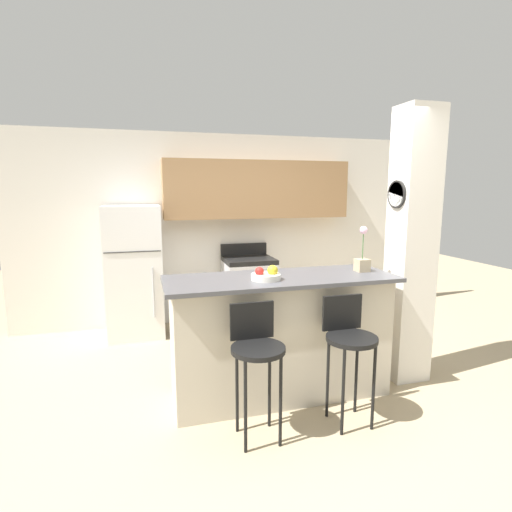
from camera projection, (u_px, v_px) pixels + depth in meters
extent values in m
plane|color=tan|center=(280.00, 393.00, 3.58)|extent=(14.00, 14.00, 0.00)
cube|color=white|center=(227.00, 229.00, 5.54)|extent=(5.60, 0.06, 2.55)
cube|color=#9E754C|center=(258.00, 189.00, 5.38)|extent=(2.51, 0.32, 0.76)
cube|color=white|center=(245.00, 210.00, 5.40)|extent=(0.70, 0.28, 0.12)
cube|color=white|center=(411.00, 248.00, 3.72)|extent=(0.36, 0.32, 2.55)
cylinder|color=black|center=(396.00, 194.00, 3.59)|extent=(0.02, 0.25, 0.25)
cylinder|color=white|center=(396.00, 194.00, 3.59)|extent=(0.01, 0.22, 0.22)
cube|color=beige|center=(280.00, 338.00, 3.50)|extent=(1.86, 0.58, 1.04)
cube|color=#4C4C51|center=(281.00, 279.00, 3.41)|extent=(1.98, 0.70, 0.04)
cube|color=white|center=(135.00, 292.00, 4.97)|extent=(0.67, 0.62, 1.10)
cube|color=white|center=(132.00, 227.00, 4.84)|extent=(0.67, 0.62, 0.52)
cube|color=#333333|center=(133.00, 252.00, 4.58)|extent=(0.63, 0.01, 0.01)
cylinder|color=#B2B2B7|center=(154.00, 293.00, 4.72)|extent=(0.02, 0.02, 0.61)
cube|color=silver|center=(249.00, 293.00, 5.41)|extent=(0.65, 0.59, 0.85)
cube|color=black|center=(249.00, 260.00, 5.34)|extent=(0.65, 0.59, 0.06)
cube|color=black|center=(244.00, 249.00, 5.58)|extent=(0.65, 0.04, 0.16)
cube|color=black|center=(255.00, 296.00, 5.12)|extent=(0.39, 0.01, 0.27)
cylinder|color=black|center=(258.00, 349.00, 2.83)|extent=(0.39, 0.39, 0.03)
cube|color=black|center=(252.00, 321.00, 2.96)|extent=(0.33, 0.02, 0.28)
cylinder|color=black|center=(245.00, 407.00, 2.73)|extent=(0.02, 0.02, 0.67)
cylinder|color=black|center=(281.00, 402.00, 2.80)|extent=(0.02, 0.02, 0.67)
cylinder|color=black|center=(237.00, 390.00, 2.97)|extent=(0.02, 0.02, 0.67)
cylinder|color=black|center=(269.00, 385.00, 3.04)|extent=(0.02, 0.02, 0.67)
cylinder|color=black|center=(352.00, 339.00, 3.02)|extent=(0.39, 0.39, 0.03)
cube|color=black|center=(342.00, 312.00, 3.16)|extent=(0.33, 0.02, 0.28)
cylinder|color=black|center=(343.00, 393.00, 2.93)|extent=(0.02, 0.02, 0.67)
cylinder|color=black|center=(374.00, 388.00, 3.00)|extent=(0.02, 0.02, 0.67)
cylinder|color=black|center=(328.00, 377.00, 3.17)|extent=(0.02, 0.02, 0.67)
cylinder|color=black|center=(356.00, 373.00, 3.24)|extent=(0.02, 0.02, 0.67)
cube|color=tan|center=(362.00, 265.00, 3.62)|extent=(0.11, 0.11, 0.11)
cylinder|color=#386633|center=(363.00, 246.00, 3.59)|extent=(0.01, 0.01, 0.24)
sphere|color=#E5B2D1|center=(364.00, 230.00, 3.57)|extent=(0.07, 0.07, 0.07)
cylinder|color=silver|center=(266.00, 277.00, 3.29)|extent=(0.24, 0.24, 0.05)
sphere|color=gold|center=(273.00, 270.00, 3.28)|extent=(0.09, 0.09, 0.09)
sphere|color=red|center=(259.00, 271.00, 3.26)|extent=(0.07, 0.07, 0.07)
cylinder|color=#59595B|center=(183.00, 321.00, 4.98)|extent=(0.28, 0.28, 0.38)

